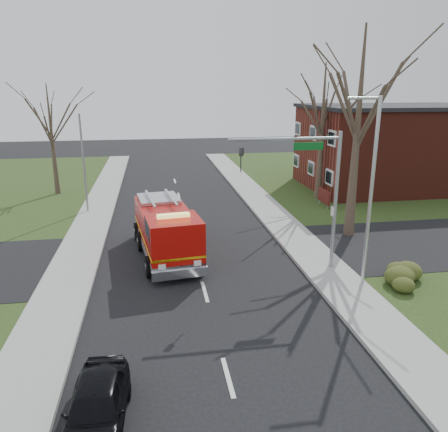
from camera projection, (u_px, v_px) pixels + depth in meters
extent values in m
plane|color=black|center=(205.00, 292.00, 19.34)|extent=(120.00, 120.00, 0.00)
cube|color=gray|center=(337.00, 281.00, 20.28)|extent=(2.40, 80.00, 0.15)
cube|color=gray|center=(59.00, 301.00, 18.35)|extent=(2.40, 80.00, 0.15)
cube|color=maroon|center=(394.00, 149.00, 38.33)|extent=(15.00, 10.00, 7.00)
cube|color=black|center=(399.00, 107.00, 37.30)|extent=(15.40, 10.40, 0.30)
cube|color=silver|center=(311.00, 168.00, 37.58)|extent=(0.12, 1.40, 1.20)
cube|color=#521513|center=(324.00, 196.00, 32.54)|extent=(0.12, 2.00, 1.00)
cylinder|color=gray|center=(328.00, 205.00, 31.91)|extent=(0.08, 0.08, 0.90)
cylinder|color=gray|center=(320.00, 199.00, 33.43)|extent=(0.08, 0.08, 0.90)
ellipsoid|color=#2F3D16|center=(406.00, 276.00, 19.63)|extent=(2.80, 2.00, 0.90)
cone|color=#3B2F22|center=(357.00, 137.00, 24.79)|extent=(0.64, 0.64, 12.00)
cone|color=#3B2F22|center=(322.00, 134.00, 33.75)|extent=(0.56, 0.56, 10.50)
cone|color=#3B2F22|center=(52.00, 141.00, 35.42)|extent=(0.44, 0.44, 9.00)
cylinder|color=gray|center=(335.00, 203.00, 20.80)|extent=(0.18, 0.18, 6.80)
cylinder|color=gray|center=(285.00, 139.00, 19.52)|extent=(5.20, 0.14, 0.14)
cube|color=#0C591E|center=(309.00, 146.00, 19.79)|extent=(1.40, 0.06, 0.35)
imported|color=black|center=(242.00, 148.00, 19.30)|extent=(0.22, 0.18, 1.10)
cylinder|color=#B7BABF|center=(371.00, 196.00, 18.79)|extent=(0.16, 0.16, 8.40)
cylinder|color=#B7BABF|center=(364.00, 98.00, 17.52)|extent=(1.40, 0.12, 0.12)
cylinder|color=gray|center=(84.00, 165.00, 30.53)|extent=(0.14, 0.14, 7.00)
cube|color=#B00C08|center=(162.00, 223.00, 24.24)|extent=(3.11, 5.28, 2.02)
cube|color=#B00C08|center=(174.00, 242.00, 20.84)|extent=(2.80, 2.80, 2.31)
cube|color=#B7BABF|center=(166.00, 243.00, 23.41)|extent=(3.45, 7.76, 0.43)
cube|color=#E5B20C|center=(166.00, 234.00, 23.26)|extent=(3.46, 7.77, 0.12)
cube|color=black|center=(178.00, 234.00, 19.66)|extent=(2.20, 0.37, 0.82)
cube|color=#E5D866|center=(173.00, 216.00, 20.47)|extent=(1.57, 0.53, 0.17)
cylinder|color=black|center=(149.00, 267.00, 20.72)|extent=(0.47, 1.09, 1.06)
cylinder|color=black|center=(201.00, 261.00, 21.41)|extent=(0.47, 1.09, 1.06)
cylinder|color=black|center=(137.00, 231.00, 25.76)|extent=(0.47, 1.09, 1.06)
cylinder|color=black|center=(179.00, 228.00, 26.45)|extent=(0.47, 1.09, 1.06)
imported|color=black|center=(96.00, 407.00, 11.46)|extent=(1.74, 3.95, 1.32)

